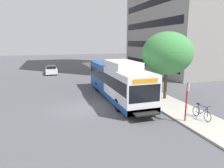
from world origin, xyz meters
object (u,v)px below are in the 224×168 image
street_tree_near_stop (167,53)px  parked_car_far_lane (51,70)px  transit_bus (117,80)px  bus_stop_sign_pole (187,99)px  bicycle_parked (202,113)px

street_tree_near_stop → parked_car_far_lane: street_tree_near_stop is taller
transit_bus → bus_stop_sign_pole: size_ratio=4.71×
bus_stop_sign_pole → bicycle_parked: (1.31, -0.01, -1.09)m
bicycle_parked → street_tree_near_stop: street_tree_near_stop is taller
bus_stop_sign_pole → bicycle_parked: size_ratio=1.48×
bicycle_parked → parked_car_far_lane: 25.93m
transit_bus → bus_stop_sign_pole: (2.33, -7.05, -0.05)m
bus_stop_sign_pole → street_tree_near_stop: size_ratio=0.43×
bus_stop_sign_pole → street_tree_near_stop: 6.00m
street_tree_near_stop → parked_car_far_lane: bearing=116.7°
bicycle_parked → parked_car_far_lane: (-9.21, 24.24, 0.10)m
bus_stop_sign_pole → parked_car_far_lane: bearing=108.1°
bus_stop_sign_pole → bicycle_parked: bearing=-0.4°
bicycle_parked → parked_car_far_lane: bearing=110.8°
transit_bus → bicycle_parked: 8.03m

